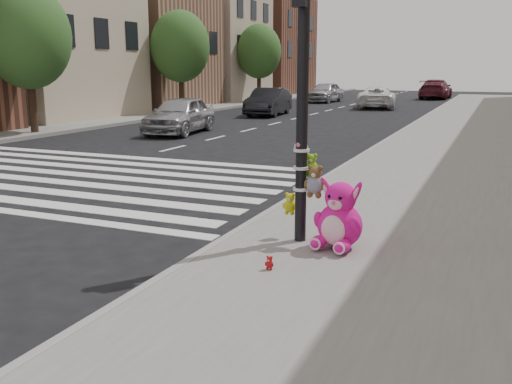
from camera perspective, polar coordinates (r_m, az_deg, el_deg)
The scene contains 20 objects.
ground at distance 8.02m, azimuth -18.06°, elevation -6.89°, with size 120.00×120.00×0.00m, color black.
sidewalk_near at distance 15.83m, azimuth 22.53°, elevation 2.38°, with size 7.00×80.00×0.14m, color slate.
sidewalk_far at distance 31.77m, azimuth -12.87°, elevation 7.58°, with size 6.00×80.00×0.14m, color slate.
curb_edge at distance 16.23m, azimuth 10.28°, elevation 3.35°, with size 0.12×80.00×0.15m, color gray.
crosswalk at distance 14.70m, azimuth -18.08°, elevation 1.76°, with size 11.00×6.00×0.01m, color silver, non-canonical shape.
bld_far_b at distance 30.74m, azimuth -19.97°, elevation 17.16°, with size 6.00×8.00×11.00m, color tan.
bld_far_c at distance 37.78m, azimuth -10.22°, elevation 14.38°, with size 6.00×8.00×8.00m, color #95694F.
bld_far_d at distance 45.62m, azimuth -3.85°, elevation 15.43°, with size 6.00×8.00×10.00m, color #B8A28D.
bld_far_e at distance 55.63m, azimuth 1.46°, elevation 14.38°, with size 6.00×10.00×9.00m, color brown.
signal_pole at distance 7.87m, azimuth 4.84°, elevation 6.85°, with size 0.69×0.48×4.00m.
tree_far_a at distance 23.31m, azimuth -21.92°, elevation 14.20°, with size 3.20×3.20×5.44m.
tree_far_b at distance 32.10m, azimuth -7.59°, elevation 14.22°, with size 3.20×3.20×5.44m.
tree_far_c at distance 41.95m, azimuth 0.30°, elevation 13.87°, with size 3.20×3.20×5.44m.
pink_bunny at distance 7.82m, azimuth 8.30°, elevation -2.75°, with size 0.70×0.79×0.97m.
red_teddy at distance 7.01m, azimuth 1.36°, elevation -7.08°, with size 0.12×0.08×0.18m, color red, non-canonical shape.
car_silver_far at distance 22.76m, azimuth -7.63°, elevation 7.66°, with size 1.72×4.29×1.46m, color #A8A9AD.
car_dark_far at distance 31.12m, azimuth 1.26°, elevation 9.02°, with size 1.55×4.44×1.46m, color black.
car_white_near at distance 37.47m, azimuth 12.01°, elevation 9.25°, with size 2.26×4.91×1.36m, color white.
car_maroon_near at distance 49.73m, azimuth 17.53°, elevation 9.78°, with size 2.20×5.41×1.57m, color #581926.
car_silver_deep at distance 43.21m, azimuth 6.92°, elevation 9.89°, with size 1.76×4.38×1.49m, color #B4B4B9.
Camera 1 is at (5.10, -5.64, 2.56)m, focal length 40.00 mm.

